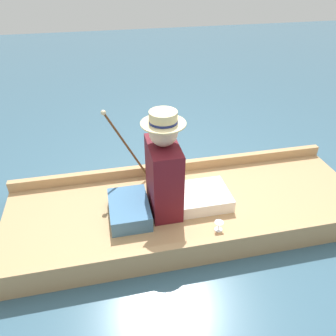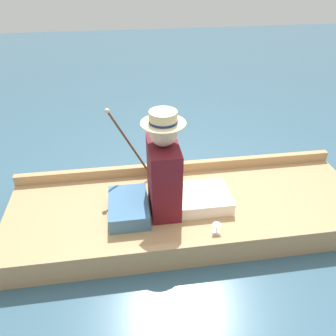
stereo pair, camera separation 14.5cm
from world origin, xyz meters
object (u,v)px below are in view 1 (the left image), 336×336
(teddy_bear, at_px, (162,162))
(wine_glass, at_px, (219,225))
(seated_person, at_px, (172,174))
(walking_cane, at_px, (123,141))

(teddy_bear, relative_size, wine_glass, 5.82)
(seated_person, bearing_deg, wine_glass, 29.04)
(seated_person, bearing_deg, walking_cane, -153.16)
(wine_glass, bearing_deg, walking_cane, -141.66)
(seated_person, distance_m, walking_cane, 0.56)
(walking_cane, bearing_deg, teddy_bear, 77.99)
(seated_person, height_order, wine_glass, seated_person)
(seated_person, relative_size, walking_cane, 1.18)
(wine_glass, bearing_deg, teddy_bear, -157.38)
(seated_person, distance_m, teddy_bear, 0.38)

